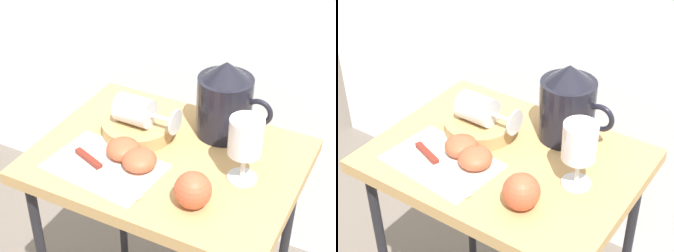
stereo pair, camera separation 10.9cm
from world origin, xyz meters
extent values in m
cube|color=tan|center=(0.00, 0.00, 0.65)|extent=(0.59, 0.44, 0.03)
cylinder|color=black|center=(-0.26, 0.18, 0.32)|extent=(0.02, 0.02, 0.64)
cylinder|color=black|center=(0.26, 0.18, 0.32)|extent=(0.02, 0.02, 0.64)
cube|color=silver|center=(-0.10, -0.10, 0.67)|extent=(0.26, 0.19, 0.00)
cylinder|color=tan|center=(-0.10, 0.04, 0.68)|extent=(0.17, 0.17, 0.03)
cylinder|color=black|center=(0.07, 0.14, 0.74)|extent=(0.13, 0.13, 0.15)
cylinder|color=#B23819|center=(0.07, 0.14, 0.71)|extent=(0.12, 0.12, 0.08)
cone|color=black|center=(0.07, 0.14, 0.83)|extent=(0.11, 0.11, 0.04)
torus|color=black|center=(0.16, 0.14, 0.75)|extent=(0.07, 0.01, 0.07)
cylinder|color=silver|center=(0.18, 0.00, 0.67)|extent=(0.06, 0.06, 0.00)
cylinder|color=silver|center=(0.18, 0.00, 0.70)|extent=(0.01, 0.01, 0.06)
cylinder|color=silver|center=(0.18, 0.00, 0.77)|extent=(0.07, 0.07, 0.08)
cylinder|color=#B23819|center=(0.18, 0.00, 0.76)|extent=(0.06, 0.06, 0.04)
cylinder|color=silver|center=(-0.11, 0.04, 0.74)|extent=(0.09, 0.07, 0.07)
cylinder|color=silver|center=(-0.03, 0.04, 0.74)|extent=(0.06, 0.01, 0.01)
cylinder|color=silver|center=(0.00, 0.04, 0.74)|extent=(0.01, 0.06, 0.06)
ellipsoid|color=#C15133|center=(-0.08, -0.05, 0.69)|extent=(0.08, 0.08, 0.04)
ellipsoid|color=#C15133|center=(-0.03, -0.07, 0.69)|extent=(0.08, 0.08, 0.04)
sphere|color=#C15133|center=(0.12, -0.12, 0.70)|extent=(0.08, 0.08, 0.08)
cube|color=silver|center=(-0.04, -0.14, 0.67)|extent=(0.13, 0.06, 0.00)
cube|color=maroon|center=(-0.14, -0.10, 0.68)|extent=(0.08, 0.04, 0.01)
camera|label=1|loc=(0.44, -0.86, 1.40)|focal=57.74mm
camera|label=2|loc=(0.54, -0.81, 1.40)|focal=57.74mm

